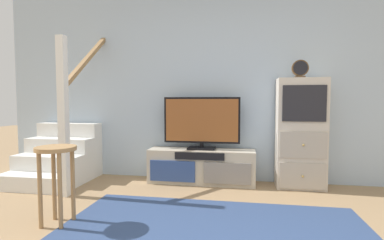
{
  "coord_description": "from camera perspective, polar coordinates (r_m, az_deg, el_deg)",
  "views": [
    {
      "loc": [
        0.22,
        -1.55,
        1.07
      ],
      "look_at": [
        -0.38,
        1.91,
        0.85
      ],
      "focal_mm": 27.18,
      "sensor_mm": 36.0,
      "label": 1
    }
  ],
  "objects": [
    {
      "name": "back_wall",
      "position": [
        4.03,
        6.68,
        7.56
      ],
      "size": [
        6.4,
        0.12,
        2.7
      ],
      "primitive_type": "cube",
      "color": "#A8BCD1",
      "rests_on": "ground_plane"
    },
    {
      "name": "media_console",
      "position": [
        3.87,
        1.85,
        -9.05
      ],
      "size": [
        1.39,
        0.38,
        0.44
      ],
      "color": "#BCB29E",
      "rests_on": "ground_plane"
    },
    {
      "name": "television",
      "position": [
        3.81,
        1.91,
        -0.34
      ],
      "size": [
        1.0,
        0.22,
        0.69
      ],
      "color": "black",
      "rests_on": "media_console"
    },
    {
      "name": "side_cabinet",
      "position": [
        3.84,
        20.53,
        -2.51
      ],
      "size": [
        0.58,
        0.38,
        1.36
      ],
      "color": "beige",
      "rests_on": "ground_plane"
    },
    {
      "name": "desk_clock",
      "position": [
        3.82,
        20.45,
        9.35
      ],
      "size": [
        0.2,
        0.08,
        0.22
      ],
      "color": "#4C3823",
      "rests_on": "side_cabinet"
    },
    {
      "name": "staircase",
      "position": [
        4.54,
        -23.23,
        -5.57
      ],
      "size": [
        1.0,
        1.36,
        2.2
      ],
      "color": "white",
      "rests_on": "ground_plane"
    },
    {
      "name": "bar_stool_near",
      "position": [
        2.8,
        -25.08,
        -8.25
      ],
      "size": [
        0.34,
        0.34,
        0.69
      ],
      "color": "#A37A4C",
      "rests_on": "ground_plane"
    }
  ]
}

